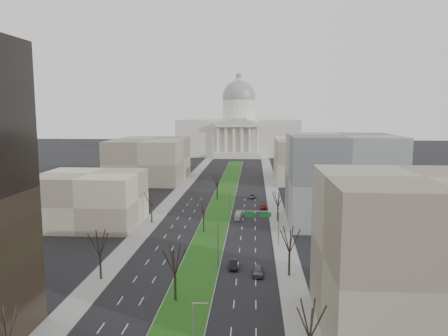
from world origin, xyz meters
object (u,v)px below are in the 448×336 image
at_px(car_grey_near, 258,271).
at_px(car_grey_far, 253,196).
at_px(car_black, 233,264).
at_px(car_red, 263,207).
at_px(box_van, 238,215).

relative_size(car_grey_near, car_grey_far, 1.04).
xyz_separation_m(car_black, car_grey_far, (3.45, 68.20, -0.12)).
distance_m(car_red, car_grey_far, 16.81).
xyz_separation_m(car_grey_near, car_grey_far, (-1.30, 71.50, -0.18)).
bearing_deg(car_grey_far, car_red, -75.19).
distance_m(car_red, box_van, 14.47).
bearing_deg(car_black, car_grey_far, 82.80).
xyz_separation_m(car_black, box_van, (-0.49, 39.25, 0.18)).
height_order(car_black, car_grey_far, car_black).
xyz_separation_m(car_grey_far, box_van, (-3.94, -28.95, 0.29)).
bearing_deg(car_grey_near, car_grey_far, 91.54).
distance_m(car_grey_near, car_grey_far, 71.52).
xyz_separation_m(car_grey_near, car_black, (-4.75, 3.30, -0.07)).
bearing_deg(car_red, box_van, -121.25).
bearing_deg(car_grey_near, box_van, 97.51).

